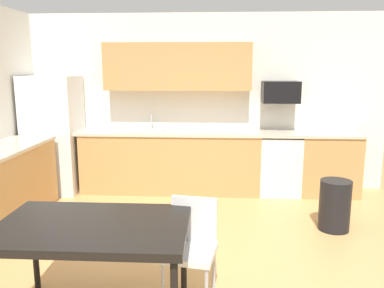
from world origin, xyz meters
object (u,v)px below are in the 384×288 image
object	(u,v)px
chair_near_table	(191,242)
trash_bin	(335,205)
microwave	(281,92)
refrigerator	(54,135)
oven_range	(279,164)
dining_table	(93,232)

from	to	relation	value
chair_near_table	trash_bin	size ratio (longest dim) A/B	1.42
microwave	trash_bin	bearing A→B (deg)	-73.17
refrigerator	oven_range	bearing A→B (deg)	1.34
refrigerator	dining_table	world-z (taller)	refrigerator
refrigerator	dining_table	xyz separation A→B (m)	(1.56, -3.13, -0.17)
refrigerator	oven_range	xyz separation A→B (m)	(3.42, 0.08, -0.43)
microwave	trash_bin	world-z (taller)	microwave
refrigerator	trash_bin	size ratio (longest dim) A/B	2.94
chair_near_table	oven_range	bearing A→B (deg)	68.35
refrigerator	dining_table	bearing A→B (deg)	-63.53
refrigerator	chair_near_table	size ratio (longest dim) A/B	2.08
trash_bin	oven_range	bearing A→B (deg)	107.97
microwave	dining_table	bearing A→B (deg)	-119.36
refrigerator	oven_range	size ratio (longest dim) A/B	1.94
microwave	trash_bin	distance (m)	1.97
chair_near_table	trash_bin	world-z (taller)	chair_near_table
dining_table	chair_near_table	distance (m)	0.80
refrigerator	trash_bin	xyz separation A→B (m)	(3.87, -1.30, -0.58)
dining_table	trash_bin	size ratio (longest dim) A/B	2.33
oven_range	chair_near_table	bearing A→B (deg)	-111.65
trash_bin	chair_near_table	bearing A→B (deg)	-136.28
microwave	trash_bin	xyz separation A→B (m)	(0.45, -1.48, -1.23)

